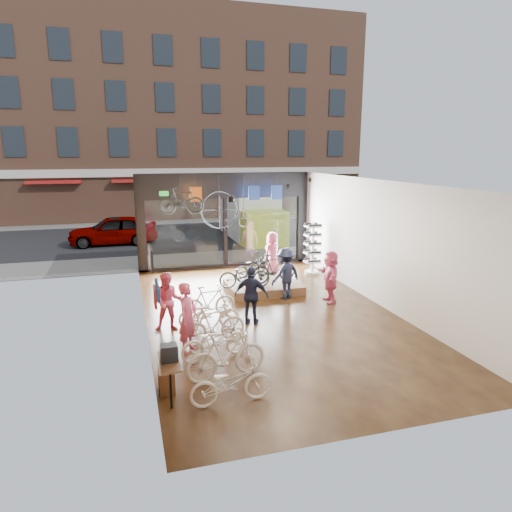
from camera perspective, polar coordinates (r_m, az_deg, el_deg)
name	(u,v)px	position (r m, az deg, el deg)	size (l,w,h in m)	color
ground_plane	(270,315)	(13.36, 1.73, -7.36)	(7.00, 12.00, 0.04)	black
ceiling	(271,181)	(12.56, 1.85, 9.31)	(7.00, 12.00, 0.04)	black
wall_left	(142,258)	(12.24, -14.10, -0.26)	(0.04, 12.00, 3.80)	brown
wall_right	(381,244)	(14.28, 15.37, 1.51)	(0.04, 12.00, 3.80)	beige
wall_back	(387,327)	(7.55, 16.04, -8.58)	(7.00, 0.04, 3.80)	beige
storefront	(225,220)	(18.54, -3.90, 4.46)	(7.00, 0.26, 3.80)	black
exit_sign	(164,194)	(17.94, -11.45, 7.66)	(0.35, 0.06, 0.18)	#198C26
street_road	(194,231)	(27.60, -7.80, 3.12)	(30.00, 18.00, 0.02)	black
sidewalk_near	(220,258)	(20.04, -4.54, -0.27)	(30.00, 2.40, 0.12)	slate
sidewalk_far	(185,220)	(31.50, -8.88, 4.42)	(30.00, 2.00, 0.12)	slate
opposite_building	(177,117)	(33.74, -9.87, 16.76)	(26.00, 5.00, 14.00)	brown
street_car	(113,230)	(24.25, -17.41, 3.11)	(1.75, 4.35, 1.48)	gray
box_truck	(254,216)	(24.05, -0.31, 5.01)	(2.23, 6.68, 2.63)	silver
floor_bike_0	(231,383)	(8.80, -3.14, -15.56)	(0.55, 1.57, 0.83)	beige
floor_bike_1	(226,355)	(9.61, -3.74, -12.23)	(0.49, 1.75, 1.05)	beige
floor_bike_2	(215,341)	(10.52, -5.15, -10.54)	(0.57, 1.63, 0.86)	beige
floor_bike_3	(214,324)	(11.31, -5.27, -8.50)	(0.46, 1.63, 0.98)	beige
floor_bike_4	(209,313)	(12.23, -5.91, -7.16)	(0.56, 1.61, 0.85)	beige
floor_bike_5	(209,302)	(13.04, -5.87, -5.68)	(0.44, 1.55, 0.93)	beige
display_platform	(263,287)	(15.41, 0.88, -3.91)	(2.40, 1.80, 0.30)	#503825
display_bike_left	(245,275)	(14.72, -1.44, -2.36)	(0.57, 1.65, 0.87)	black
display_bike_mid	(274,268)	(15.29, 2.30, -1.54)	(0.47, 1.65, 0.99)	black
display_bike_right	(253,267)	(15.76, -0.43, -1.34)	(0.57, 1.65, 0.86)	black
customer_0	(188,317)	(10.83, -8.53, -7.61)	(0.61, 0.40, 1.67)	#CC4C72
customer_1	(168,302)	(12.17, -10.89, -5.62)	(0.76, 0.60, 1.57)	#CC4C72
customer_2	(252,295)	(12.40, -0.55, -4.94)	(0.95, 0.39, 1.62)	#161C33
customer_3	(286,274)	(14.53, 3.74, -2.21)	(1.07, 0.61, 1.65)	#161C33
customer_4	(272,253)	(17.56, 2.05, 0.40)	(0.79, 0.52, 1.62)	#CC4C72
customer_5	(330,277)	(14.39, 9.27, -2.56)	(1.51, 0.48, 1.63)	#CC4C72
sunglasses_rack	(313,249)	(17.58, 7.08, 0.93)	(0.59, 0.48, 1.99)	white
wall_merch	(158,328)	(9.07, -12.11, -8.76)	(0.40, 2.40, 2.60)	navy
penny_farthing	(227,211)	(16.77, -3.63, 5.65)	(1.71, 0.06, 1.37)	black
hung_bike	(181,201)	(16.33, -9.32, 6.81)	(0.45, 1.58, 0.95)	black
jersey_left	(196,194)	(17.40, -7.54, 7.65)	(0.45, 0.03, 0.55)	#CC5919
jersey_mid	(254,193)	(17.87, -0.25, 7.89)	(0.45, 0.03, 0.55)	#1E3F99
jersey_right	(277,192)	(18.15, 2.61, 7.95)	(0.45, 0.03, 0.55)	#1E3F99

